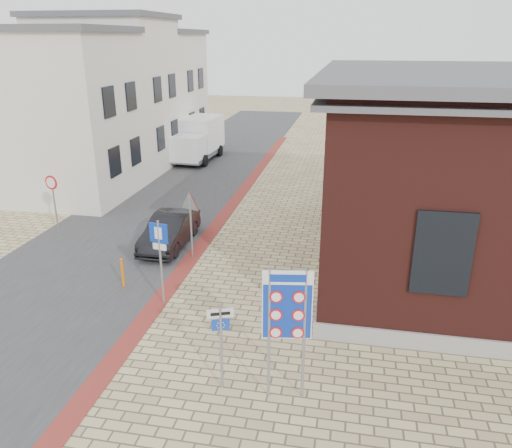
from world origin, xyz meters
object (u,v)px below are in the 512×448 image
Objects in this scene: sedan at (170,230)px; bollard at (123,273)px; box_truck at (198,139)px; parking_sign at (160,248)px; border_sign at (287,308)px; essen_sign at (221,334)px.

bollard is at bearing -95.19° from sedan.
parking_sign is at bearing -73.04° from box_truck.
border_sign reaches higher than bollard.
border_sign is at bearing -29.32° from parking_sign.
box_truck is at bearing 102.61° from border_sign.
sedan is 4.82m from parking_sign.
essen_sign is 2.19× the size of bollard.
essen_sign is 0.82× the size of parking_sign.
border_sign is 1.72m from essen_sign.
box_truck is 1.97× the size of parking_sign.
border_sign is (5.70, -7.94, 1.67)m from sedan.
parking_sign is at bearing 131.60° from border_sign.
border_sign is at bearing -54.81° from sedan.
bollard is (-1.70, 0.80, -1.38)m from parking_sign.
border_sign is at bearing -20.68° from essen_sign.
parking_sign is (-4.30, 3.50, -0.42)m from border_sign.
parking_sign is (4.69, -18.91, 0.46)m from box_truck.
border_sign is 7.60m from bollard.
sedan is 1.74× the size of essen_sign.
box_truck is 23.63m from essen_sign.
border_sign is at bearing -35.63° from bollard.
box_truck is 24.17m from border_sign.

